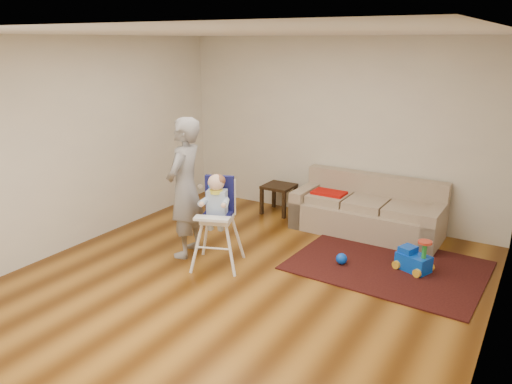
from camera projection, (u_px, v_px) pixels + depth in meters
The scene contains 9 objects.
ground at pixel (238, 286), 5.57m from camera, with size 5.50×5.50×0.00m, color #4C2809.
room_envelope at pixel (262, 113), 5.45m from camera, with size 5.04×5.52×2.72m.
sofa at pixel (367, 206), 7.00m from camera, with size 2.06×0.86×0.79m.
side_table at pixel (279, 199), 7.90m from camera, with size 0.46×0.46×0.46m, color black, non-canonical shape.
area_rug at pixel (387, 265), 6.07m from camera, with size 2.20×1.65×0.02m, color black.
ride_on_toy at pixel (414, 254), 5.87m from camera, with size 0.38×0.27×0.41m, color blue, non-canonical shape.
toy_ball at pixel (342, 259), 6.07m from camera, with size 0.14×0.14×0.14m, color blue.
high_chair at pixel (217, 222), 5.94m from camera, with size 0.69×0.69×1.16m.
adult at pixel (185, 188), 6.18m from camera, with size 0.64×0.42×1.76m, color gray.
Camera 1 is at (2.76, -4.20, 2.63)m, focal length 35.00 mm.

